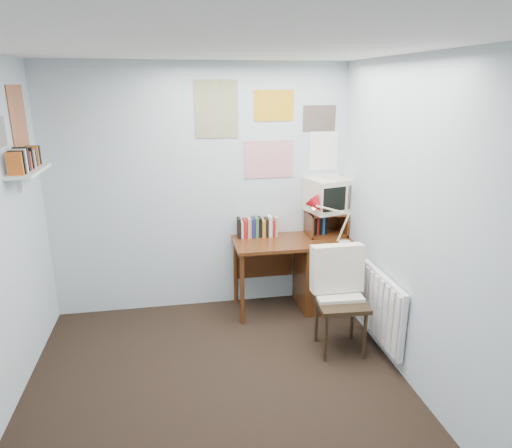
{
  "coord_description": "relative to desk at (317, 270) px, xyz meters",
  "views": [
    {
      "loc": [
        -0.26,
        -2.78,
        2.29
      ],
      "look_at": [
        0.42,
        0.95,
        1.12
      ],
      "focal_mm": 32.0,
      "sensor_mm": 36.0,
      "label": 1
    }
  ],
  "objects": [
    {
      "name": "tv_riser",
      "position": [
        0.12,
        0.11,
        0.48
      ],
      "size": [
        0.4,
        0.3,
        0.25
      ],
      "primitive_type": "cube",
      "color": "#522912",
      "rests_on": "desk"
    },
    {
      "name": "book_row",
      "position": [
        -0.51,
        0.18,
        0.46
      ],
      "size": [
        0.6,
        0.14,
        0.22
      ],
      "primitive_type": "cube",
      "color": "#522912",
      "rests_on": "desk"
    },
    {
      "name": "posters_left",
      "position": [
        -2.67,
        -0.38,
        1.59
      ],
      "size": [
        0.01,
        0.7,
        0.6
      ],
      "primitive_type": "cube",
      "color": "white",
      "rests_on": "left_wall"
    },
    {
      "name": "desk",
      "position": [
        0.0,
        0.0,
        0.0
      ],
      "size": [
        1.2,
        0.55,
        0.76
      ],
      "color": "#522912",
      "rests_on": "ground"
    },
    {
      "name": "crt_tv",
      "position": [
        0.13,
        0.13,
        0.79
      ],
      "size": [
        0.48,
        0.46,
        0.38
      ],
      "primitive_type": "cube",
      "rotation": [
        0.0,
        0.0,
        0.25
      ],
      "color": "beige",
      "rests_on": "tv_riser"
    },
    {
      "name": "radiator",
      "position": [
        0.29,
        -0.93,
        0.01
      ],
      "size": [
        0.09,
        0.8,
        0.6
      ],
      "primitive_type": "cube",
      "color": "white",
      "rests_on": "right_wall"
    },
    {
      "name": "desk_lamp",
      "position": [
        0.21,
        -0.22,
        0.57
      ],
      "size": [
        0.36,
        0.33,
        0.42
      ],
      "primitive_type": "cube",
      "rotation": [
        0.0,
        0.0,
        0.33
      ],
      "color": "red",
      "rests_on": "desk"
    },
    {
      "name": "ground",
      "position": [
        -1.17,
        -1.48,
        -0.41
      ],
      "size": [
        3.5,
        3.5,
        0.0
      ],
      "primitive_type": "plane",
      "color": "black",
      "rests_on": "ground"
    },
    {
      "name": "right_wall",
      "position": [
        0.33,
        -1.48,
        0.84
      ],
      "size": [
        0.02,
        3.5,
        2.5
      ],
      "primitive_type": "cube",
      "color": "#B1BCCA",
      "rests_on": "ground"
    },
    {
      "name": "back_wall",
      "position": [
        -1.17,
        0.27,
        0.84
      ],
      "size": [
        3.0,
        0.02,
        2.5
      ],
      "primitive_type": "cube",
      "color": "#B1BCCA",
      "rests_on": "ground"
    },
    {
      "name": "ceiling",
      "position": [
        -1.17,
        -1.48,
        2.09
      ],
      "size": [
        3.0,
        3.5,
        0.02
      ],
      "primitive_type": "cube",
      "color": "white",
      "rests_on": "back_wall"
    },
    {
      "name": "posters_back",
      "position": [
        -0.47,
        0.26,
        1.44
      ],
      "size": [
        1.2,
        0.01,
        0.9
      ],
      "primitive_type": "cube",
      "color": "white",
      "rests_on": "back_wall"
    },
    {
      "name": "desk_chair",
      "position": [
        -0.05,
        -0.86,
        0.05
      ],
      "size": [
        0.49,
        0.47,
        0.91
      ],
      "primitive_type": "cube",
      "rotation": [
        0.0,
        0.0,
        -0.06
      ],
      "color": "black",
      "rests_on": "ground"
    },
    {
      "name": "wall_shelf",
      "position": [
        -2.57,
        -0.38,
        1.21
      ],
      "size": [
        0.2,
        0.62,
        0.24
      ],
      "primitive_type": "cube",
      "color": "white",
      "rests_on": "left_wall"
    }
  ]
}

